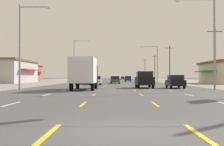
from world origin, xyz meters
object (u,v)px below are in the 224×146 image
at_px(sedan_center_turn_farther, 115,79).
at_px(sedan_inner_right_distant_b, 123,78).
at_px(hatchback_inner_right_farthest, 128,79).
at_px(box_truck_inner_left_nearest, 84,72).
at_px(hatchback_far_right_near, 175,82).
at_px(sedan_inner_left_midfar, 96,80).
at_px(sedan_center_turn_far, 115,80).
at_px(sedan_far_left_distant_a, 92,79).
at_px(streetlight_right_row_0, 210,36).
at_px(streetlight_left_row_1, 76,58).
at_px(streetlight_right_row_1, 155,61).
at_px(streetlight_left_row_0, 23,41).
at_px(suv_inner_right_mid, 144,79).

bearing_deg(sedan_center_turn_farther, sedan_inner_right_distant_b, 86.88).
bearing_deg(hatchback_inner_right_farthest, box_truck_inner_left_nearest, -97.68).
xyz_separation_m(hatchback_far_right_near, sedan_inner_left_midfar, (-10.18, 14.04, -0.03)).
distance_m(box_truck_inner_left_nearest, sedan_center_turn_far, 27.16).
relative_size(hatchback_inner_right_farthest, sedan_far_left_distant_a, 0.87).
bearing_deg(sedan_inner_left_midfar, box_truck_inner_left_nearest, -90.16).
distance_m(streetlight_right_row_0, streetlight_left_row_1, 45.96).
relative_size(sedan_inner_left_midfar, hatchback_inner_right_farthest, 1.15).
xyz_separation_m(sedan_center_turn_farther, streetlight_right_row_1, (9.91, 1.87, 4.48)).
bearing_deg(sedan_center_turn_farther, box_truck_inner_left_nearest, -94.54).
distance_m(box_truck_inner_left_nearest, sedan_center_turn_farther, 40.00).
relative_size(sedan_center_turn_farther, hatchback_inner_right_farthest, 1.15).
relative_size(sedan_inner_right_distant_b, streetlight_right_row_0, 0.47).
relative_size(hatchback_far_right_near, hatchback_inner_right_farthest, 1.00).
xyz_separation_m(sedan_inner_left_midfar, streetlight_right_row_0, (13.05, -17.86, 4.84)).
relative_size(sedan_far_left_distant_a, streetlight_right_row_1, 0.50).
distance_m(hatchback_far_right_near, sedan_inner_left_midfar, 17.34).
relative_size(sedan_inner_right_distant_b, streetlight_left_row_0, 0.51).
relative_size(suv_inner_right_mid, streetlight_left_row_0, 0.55).
distance_m(sedan_center_turn_farther, hatchback_inner_right_farthest, 10.62).
distance_m(sedan_far_left_distant_a, streetlight_right_row_0, 63.24).
distance_m(sedan_center_turn_far, sedan_center_turn_farther, 12.91).
height_order(streetlight_left_row_0, streetlight_left_row_1, streetlight_left_row_1).
height_order(box_truck_inner_left_nearest, sedan_far_left_distant_a, box_truck_inner_left_nearest).
bearing_deg(sedan_inner_right_distant_b, sedan_center_turn_farther, -93.12).
height_order(sedan_inner_left_midfar, streetlight_right_row_0, streetlight_right_row_0).
bearing_deg(streetlight_left_row_1, streetlight_left_row_0, -90.10).
relative_size(suv_inner_right_mid, hatchback_inner_right_farthest, 1.26).
xyz_separation_m(sedan_center_turn_farther, streetlight_right_row_0, (9.93, -39.77, 4.84)).
distance_m(sedan_inner_right_distant_b, streetlight_right_row_1, 64.33).
relative_size(sedan_far_left_distant_a, streetlight_left_row_1, 0.43).
bearing_deg(sedan_center_turn_far, sedan_inner_left_midfar, -109.46).
height_order(sedan_center_turn_farther, sedan_far_left_distant_a, same).
distance_m(streetlight_left_row_1, streetlight_right_row_1, 19.46).
xyz_separation_m(box_truck_inner_left_nearest, hatchback_far_right_near, (10.23, 3.92, -1.05)).
bearing_deg(box_truck_inner_left_nearest, streetlight_right_row_0, 0.43).
height_order(hatchback_inner_right_farthest, streetlight_left_row_0, streetlight_left_row_0).
height_order(hatchback_far_right_near, streetlight_left_row_1, streetlight_left_row_1).
xyz_separation_m(sedan_inner_right_distant_b, streetlight_right_row_1, (6.33, -63.87, 4.48)).
bearing_deg(streetlight_left_row_0, streetlight_right_row_1, 64.88).
bearing_deg(sedan_far_left_distant_a, streetlight_left_row_1, -97.64).
relative_size(sedan_center_turn_far, sedan_center_turn_farther, 1.00).
bearing_deg(sedan_center_turn_farther, streetlight_left_row_0, -103.59).
relative_size(box_truck_inner_left_nearest, streetlight_left_row_0, 0.81).
xyz_separation_m(hatchback_inner_right_farthest, streetlight_right_row_0, (6.37, -49.77, 4.81)).
relative_size(sedan_inner_left_midfar, streetlight_right_row_1, 0.50).
bearing_deg(sedan_far_left_distant_a, box_truck_inner_left_nearest, -86.42).
height_order(hatchback_inner_right_farthest, sedan_far_left_distant_a, hatchback_inner_right_farthest).
bearing_deg(streetlight_left_row_1, sedan_inner_left_midfar, -74.89).
bearing_deg(sedan_center_turn_far, suv_inner_right_mid, -80.95).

